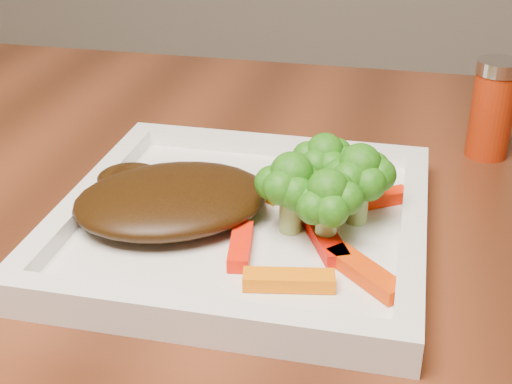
# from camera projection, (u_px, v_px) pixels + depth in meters

# --- Properties ---
(plate) EXTENTS (0.27, 0.27, 0.01)m
(plate) POSITION_uv_depth(u_px,v_px,m) (243.00, 227.00, 0.54)
(plate) COLOR white
(plate) RESTS_ON dining_table
(steak) EXTENTS (0.19, 0.17, 0.03)m
(steak) POSITION_uv_depth(u_px,v_px,m) (172.00, 199.00, 0.54)
(steak) COLOR #331D07
(steak) RESTS_ON plate
(broccoli_0) EXTENTS (0.07, 0.07, 0.07)m
(broccoli_0) POSITION_uv_depth(u_px,v_px,m) (324.00, 163.00, 0.55)
(broccoli_0) COLOR #2C5D0F
(broccoli_0) RESTS_ON plate
(broccoli_1) EXTENTS (0.08, 0.08, 0.06)m
(broccoli_1) POSITION_uv_depth(u_px,v_px,m) (359.00, 183.00, 0.52)
(broccoli_1) COLOR #2C6510
(broccoli_1) RESTS_ON plate
(broccoli_2) EXTENTS (0.06, 0.06, 0.06)m
(broccoli_2) POSITION_uv_depth(u_px,v_px,m) (327.00, 208.00, 0.50)
(broccoli_2) COLOR #125F0F
(broccoli_2) RESTS_ON plate
(broccoli_3) EXTENTS (0.07, 0.07, 0.06)m
(broccoli_3) POSITION_uv_depth(u_px,v_px,m) (291.00, 193.00, 0.51)
(broccoli_3) COLOR #106111
(broccoli_3) RESTS_ON plate
(carrot_0) EXTENTS (0.06, 0.03, 0.01)m
(carrot_0) POSITION_uv_depth(u_px,v_px,m) (289.00, 280.00, 0.46)
(carrot_0) COLOR orange
(carrot_0) RESTS_ON plate
(carrot_1) EXTENTS (0.06, 0.06, 0.01)m
(carrot_1) POSITION_uv_depth(u_px,v_px,m) (365.00, 273.00, 0.47)
(carrot_1) COLOR #D53803
(carrot_1) RESTS_ON plate
(carrot_2) EXTENTS (0.02, 0.06, 0.01)m
(carrot_2) POSITION_uv_depth(u_px,v_px,m) (241.00, 246.00, 0.50)
(carrot_2) COLOR #F81804
(carrot_2) RESTS_ON plate
(carrot_3) EXTENTS (0.05, 0.04, 0.01)m
(carrot_3) POSITION_uv_depth(u_px,v_px,m) (377.00, 199.00, 0.56)
(carrot_3) COLOR #F92404
(carrot_3) RESTS_ON plate
(carrot_4) EXTENTS (0.05, 0.06, 0.01)m
(carrot_4) POSITION_uv_depth(u_px,v_px,m) (291.00, 183.00, 0.58)
(carrot_4) COLOR orange
(carrot_4) RESTS_ON plate
(carrot_5) EXTENTS (0.04, 0.06, 0.01)m
(carrot_5) POSITION_uv_depth(u_px,v_px,m) (325.00, 239.00, 0.51)
(carrot_5) COLOR red
(carrot_5) RESTS_ON plate
(carrot_6) EXTENTS (0.05, 0.03, 0.01)m
(carrot_6) POSITION_uv_depth(u_px,v_px,m) (315.00, 213.00, 0.54)
(carrot_6) COLOR #EA6003
(carrot_6) RESTS_ON plate
(spice_shaker) EXTENTS (0.05, 0.05, 0.09)m
(spice_shaker) POSITION_uv_depth(u_px,v_px,m) (492.00, 109.00, 0.65)
(spice_shaker) COLOR #9F2608
(spice_shaker) RESTS_ON dining_table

